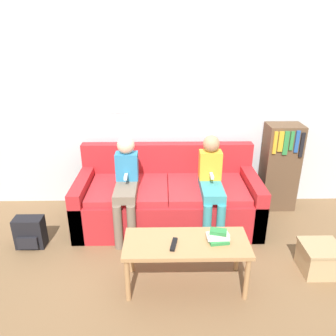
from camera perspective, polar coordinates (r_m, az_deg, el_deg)
The scene contains 11 objects.
ground_plane at distance 3.51m, azimuth 0.12°, elevation -14.06°, with size 10.00×10.00×0.00m, color brown.
wall_back at distance 4.01m, azimuth -0.17°, elevation 11.23°, with size 8.00×0.06×2.60m.
couch at distance 3.84m, azimuth -0.03°, elevation -5.44°, with size 2.06×0.91×0.86m.
coffee_table at distance 2.88m, azimuth 3.21°, elevation -13.56°, with size 1.07×0.44×0.45m.
person_left at distance 3.52m, azimuth -7.30°, elevation -2.39°, with size 0.24×0.61×1.07m.
person_right at distance 3.54m, azimuth 7.57°, elevation -2.33°, with size 0.24×0.61×1.08m.
tv_remote at distance 2.80m, azimuth 1.02°, elevation -13.14°, with size 0.07×0.17×0.02m.
book_stack at distance 2.87m, azimuth 8.70°, elevation -11.64°, with size 0.19×0.17×0.11m.
bookshelf at distance 4.29m, azimuth 18.88°, elevation 0.20°, with size 0.42×0.33×1.08m.
storage_box at distance 3.48m, azimuth 24.91°, elevation -14.09°, with size 0.35×0.34×0.28m.
backpack at distance 3.76m, azimuth -22.90°, elevation -10.34°, with size 0.29×0.19×0.34m.
Camera 1 is at (-0.05, -2.81, 2.11)m, focal length 35.00 mm.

